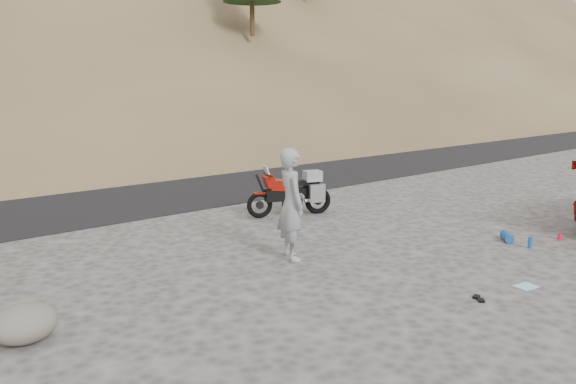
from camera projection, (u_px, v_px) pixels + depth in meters
name	position (u px, v px, depth m)	size (l,w,h in m)	color
ground	(390.00, 262.00, 9.58)	(140.00, 140.00, 0.00)	#484542
road	(153.00, 187.00, 16.40)	(120.00, 7.00, 0.05)	black
motorcycle	(294.00, 193.00, 12.87)	(1.97, 0.98, 1.22)	black
man	(291.00, 258.00, 9.81)	(0.71, 0.46, 1.94)	gray
small_rock	(24.00, 323.00, 6.62)	(0.82, 0.75, 0.46)	#5D574F
gear_blue_mat	(507.00, 237.00, 10.86)	(0.17, 0.17, 0.42)	#1A4B9E
gear_bottle	(530.00, 243.00, 10.38)	(0.08, 0.08, 0.21)	#1A4B9E
gear_funnel	(560.00, 235.00, 10.98)	(0.12, 0.12, 0.16)	red
gear_glove_a	(476.00, 297.00, 8.00)	(0.12, 0.09, 0.03)	black
gear_glove_b	(481.00, 300.00, 7.87)	(0.11, 0.08, 0.04)	black
gear_blue_cloth	(526.00, 286.00, 8.44)	(0.33, 0.24, 0.01)	#9BD1EF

